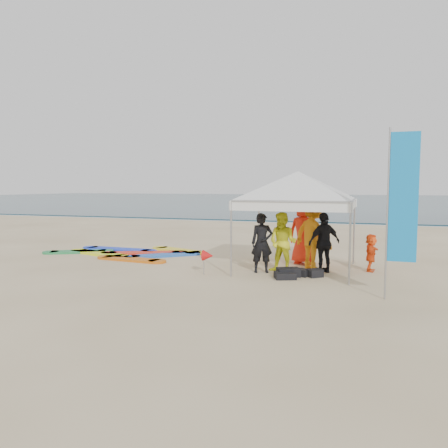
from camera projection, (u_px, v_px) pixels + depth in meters
name	position (u px, v px, depth m)	size (l,w,h in m)	color
ground	(163.00, 283.00, 10.30)	(120.00, 120.00, 0.00)	beige
ocean	(338.00, 200.00, 67.01)	(160.00, 84.00, 0.08)	#0C2633
shoreline_foam	(292.00, 222.00, 27.50)	(160.00, 1.20, 0.01)	silver
person_black_a	(262.00, 243.00, 11.49)	(0.57, 0.38, 1.57)	black
person_yellow	(283.00, 243.00, 11.48)	(0.78, 0.60, 1.60)	yellow
person_orange_a	(313.00, 234.00, 11.93)	(1.24, 0.71, 1.92)	orange
person_black_b	(324.00, 243.00, 11.46)	(0.94, 0.39, 1.60)	black
person_orange_b	(304.00, 232.00, 12.74)	(0.92, 0.60, 1.88)	red
person_seated	(371.00, 253.00, 11.67)	(0.93, 0.30, 1.01)	#FF5116
canopy_tent	(298.00, 172.00, 11.69)	(4.06, 4.06, 3.06)	#A5A5A8
feather_flag	(402.00, 199.00, 8.57)	(0.58, 0.04, 3.43)	#A5A5A8
marker_pennant	(208.00, 256.00, 11.21)	(0.28, 0.28, 0.64)	#A5A5A8
gear_pile	(294.00, 273.00, 10.95)	(1.21, 0.99, 0.22)	black
surfboard_spread	(130.00, 253.00, 14.65)	(4.98, 3.12, 0.07)	yellow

